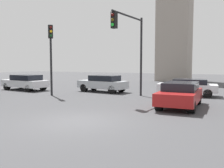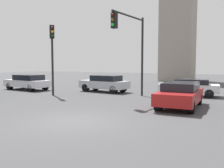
# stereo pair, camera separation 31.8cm
# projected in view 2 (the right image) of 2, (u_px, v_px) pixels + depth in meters

# --- Properties ---
(ground_plane) EXTENTS (105.57, 105.57, 0.00)m
(ground_plane) POSITION_uv_depth(u_px,v_px,m) (75.00, 121.00, 10.55)
(ground_plane) COLOR #424244
(traffic_light_1) EXTENTS (0.60, 4.32, 5.87)m
(traffic_light_1) POSITION_uv_depth(u_px,v_px,m) (130.00, 37.00, 17.00)
(traffic_light_1) COLOR black
(traffic_light_1) RESTS_ON ground_plane
(traffic_light_3) EXTENTS (0.48, 0.45, 5.37)m
(traffic_light_3) POSITION_uv_depth(u_px,v_px,m) (52.00, 47.00, 18.93)
(traffic_light_3) COLOR black
(traffic_light_3) RESTS_ON ground_plane
(car_0) EXTENTS (4.71, 2.41, 1.42)m
(car_0) POSITION_uv_depth(u_px,v_px,m) (28.00, 82.00, 23.14)
(car_0) COLOR silver
(car_0) RESTS_ON ground_plane
(car_2) EXTENTS (2.11, 4.47, 1.39)m
(car_2) POSITION_uv_depth(u_px,v_px,m) (180.00, 94.00, 13.87)
(car_2) COLOR maroon
(car_2) RESTS_ON ground_plane
(car_3) EXTENTS (4.48, 2.18, 1.44)m
(car_3) POSITION_uv_depth(u_px,v_px,m) (105.00, 83.00, 21.49)
(car_3) COLOR #ADB2B7
(car_3) RESTS_ON ground_plane
(car_5) EXTENTS (4.53, 2.31, 1.28)m
(car_5) POSITION_uv_depth(u_px,v_px,m) (189.00, 87.00, 18.76)
(car_5) COLOR silver
(car_5) RESTS_ON ground_plane
(skyline_tower) EXTENTS (4.40, 4.40, 22.76)m
(skyline_tower) POSITION_uv_depth(u_px,v_px,m) (179.00, 0.00, 34.82)
(skyline_tower) COLOR gray
(skyline_tower) RESTS_ON ground_plane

